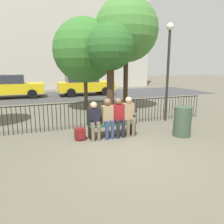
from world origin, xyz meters
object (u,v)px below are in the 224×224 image
object	(u,v)px
seated_person_0	(94,119)
lamp_post	(169,58)
seated_person_1	(108,116)
parked_car_1	(85,84)
park_bench	(111,121)
tree_3	(110,48)
backpack	(80,134)
tree_0	(126,30)
seated_person_2	(119,115)
tree_2	(85,51)
parked_car_0	(10,86)
seated_person_3	(129,114)
trash_bin	(182,122)

from	to	relation	value
seated_person_0	lamp_post	world-z (taller)	lamp_post
seated_person_1	parked_car_1	world-z (taller)	parked_car_1
park_bench	tree_3	distance (m)	3.48
backpack	tree_0	distance (m)	6.15
seated_person_2	tree_3	bearing A→B (deg)	75.55
tree_3	lamp_post	distance (m)	2.36
seated_person_1	tree_0	xyz separation A→B (m)	(2.31, 3.83, 3.18)
seated_person_2	tree_2	world-z (taller)	tree_2
parked_car_1	parked_car_0	bearing A→B (deg)	177.69
seated_person_1	seated_person_3	size ratio (longest dim) A/B	0.99
seated_person_2	tree_2	distance (m)	5.10
tree_3	parked_car_1	world-z (taller)	tree_3
tree_2	parked_car_1	distance (m)	6.20
seated_person_3	seated_person_2	bearing A→B (deg)	-179.81
park_bench	backpack	world-z (taller)	park_bench
parked_car_1	seated_person_2	bearing A→B (deg)	-97.78
park_bench	parked_car_1	bearing A→B (deg)	81.00
backpack	tree_0	xyz separation A→B (m)	(3.17, 3.74, 3.70)
park_bench	backpack	size ratio (longest dim) A/B	4.25
seated_person_2	lamp_post	distance (m)	3.41
tree_0	parked_car_0	bearing A→B (deg)	131.01
park_bench	seated_person_0	world-z (taller)	seated_person_0
tree_2	trash_bin	distance (m)	6.09
tree_3	lamp_post	xyz separation A→B (m)	(1.97, -1.22, -0.42)
seated_person_0	parked_car_0	size ratio (longest dim) A/B	0.28
parked_car_1	lamp_post	bearing A→B (deg)	-82.42
tree_0	parked_car_0	distance (m)	9.31
tree_0	parked_car_0	size ratio (longest dim) A/B	1.29
seated_person_3	lamp_post	bearing A→B (deg)	28.75
seated_person_1	lamp_post	distance (m)	3.68
seated_person_2	tree_0	bearing A→B (deg)	63.04
tree_2	park_bench	bearing A→B (deg)	-93.72
backpack	lamp_post	world-z (taller)	lamp_post
seated_person_1	seated_person_3	xyz separation A→B (m)	(0.71, 0.00, 0.00)
tree_0	tree_2	size ratio (longest dim) A/B	1.21
seated_person_3	trash_bin	world-z (taller)	seated_person_3
park_bench	tree_0	world-z (taller)	tree_0
seated_person_2	parked_car_1	bearing A→B (deg)	82.22
seated_person_2	parked_car_1	world-z (taller)	parked_car_1
seated_person_1	tree_0	bearing A→B (deg)	58.96
seated_person_3	tree_2	bearing A→B (deg)	93.32
backpack	seated_person_1	bearing A→B (deg)	-6.32
seated_person_3	tree_0	world-z (taller)	tree_0
park_bench	seated_person_0	size ratio (longest dim) A/B	1.32
seated_person_3	backpack	world-z (taller)	seated_person_3
seated_person_3	tree_3	distance (m)	3.33
seated_person_3	lamp_post	distance (m)	3.14
park_bench	parked_car_1	size ratio (longest dim) A/B	0.37
park_bench	seated_person_3	world-z (taller)	seated_person_3
seated_person_2	tree_0	xyz separation A→B (m)	(1.95, 3.84, 3.19)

